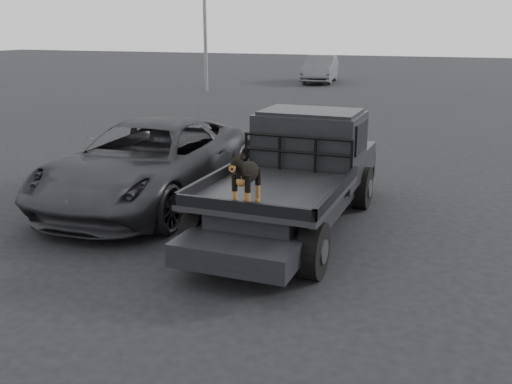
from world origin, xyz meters
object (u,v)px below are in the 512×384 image
at_px(flatbed_ute, 293,201).
at_px(dog, 247,177).
at_px(parked_suv, 149,162).
at_px(distant_car_a, 320,69).

height_order(flatbed_ute, dog, dog).
xyz_separation_m(flatbed_ute, parked_suv, (-2.95, 0.51, 0.28)).
bearing_deg(distant_car_a, dog, -84.73).
height_order(parked_suv, distant_car_a, distant_car_a).
bearing_deg(flatbed_ute, parked_suv, 170.25).
distance_m(flatbed_ute, dog, 1.97).
bearing_deg(parked_suv, dog, -41.46).
distance_m(parked_suv, distant_car_a, 24.45).
bearing_deg(dog, parked_suv, 141.46).
relative_size(dog, parked_suv, 0.14).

